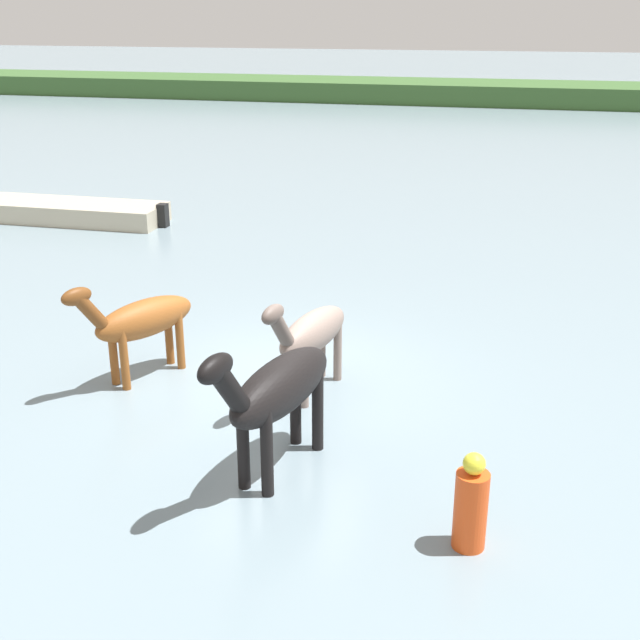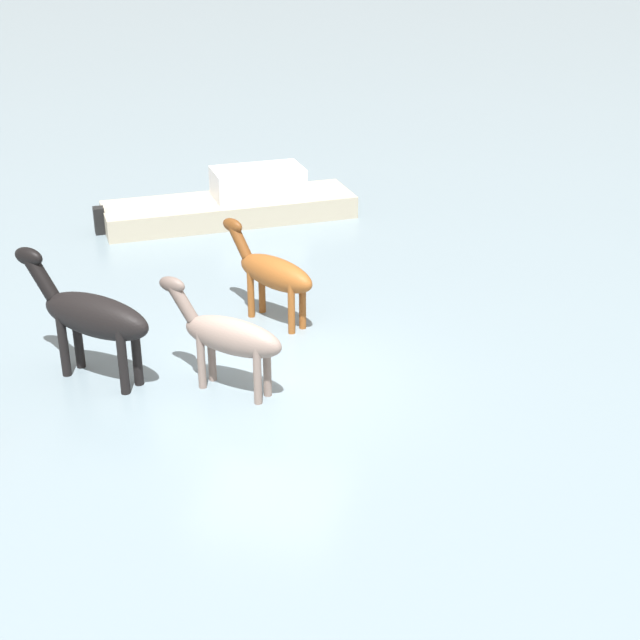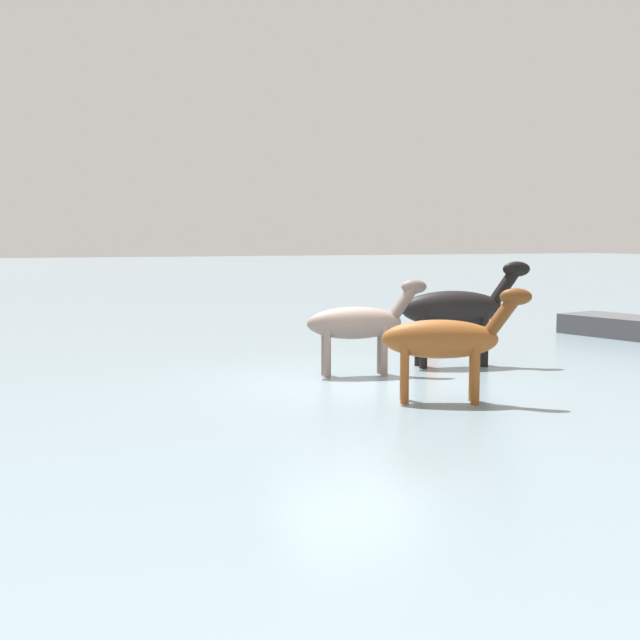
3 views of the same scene
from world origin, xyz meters
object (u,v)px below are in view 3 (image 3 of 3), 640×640
(horse_dark_mare, at_px, (457,309))
(buoy_channel_marker, at_px, (431,326))
(horse_mid_herd, at_px, (359,323))
(horse_lead, at_px, (445,340))

(horse_dark_mare, relative_size, buoy_channel_marker, 2.32)
(horse_mid_herd, relative_size, buoy_channel_marker, 1.97)
(horse_mid_herd, height_order, buoy_channel_marker, horse_mid_herd)
(horse_dark_mare, distance_m, horse_lead, 3.55)
(horse_mid_herd, relative_size, horse_lead, 1.05)
(horse_mid_herd, height_order, horse_lead, horse_lead)
(horse_mid_herd, bearing_deg, buoy_channel_marker, 53.50)
(horse_lead, bearing_deg, horse_dark_mare, 81.62)
(horse_mid_herd, distance_m, horse_dark_mare, 2.24)
(horse_dark_mare, xyz_separation_m, horse_lead, (-2.83, 2.13, -0.16))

